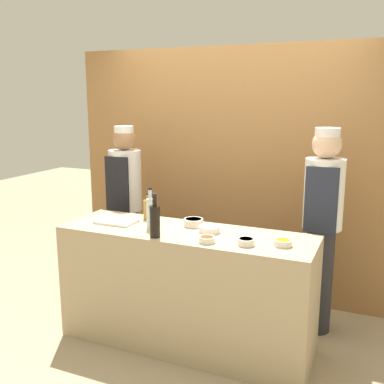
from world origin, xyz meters
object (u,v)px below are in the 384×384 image
at_px(chef_left, 126,203).
at_px(chef_right, 322,222).
at_px(sauce_bowl_orange, 283,242).
at_px(sauce_bowl_yellow, 246,241).
at_px(cutting_board, 116,221).
at_px(sauce_bowl_white, 209,229).
at_px(bottle_soy, 155,220).
at_px(sauce_bowl_green, 194,222).
at_px(bottle_vinegar, 149,209).
at_px(sauce_bowl_brown, 207,239).
at_px(bottle_clear, 150,212).

distance_m(chef_left, chef_right, 1.84).
bearing_deg(sauce_bowl_orange, sauce_bowl_yellow, -159.72).
relative_size(cutting_board, chef_right, 0.18).
relative_size(sauce_bowl_orange, sauce_bowl_white, 0.78).
xyz_separation_m(sauce_bowl_orange, sauce_bowl_yellow, (-0.24, -0.09, 0.00)).
height_order(bottle_soy, chef_right, chef_right).
distance_m(sauce_bowl_white, sauce_bowl_green, 0.21).
height_order(sauce_bowl_orange, chef_left, chef_left).
bearing_deg(sauce_bowl_yellow, chef_left, 151.73).
height_order(sauce_bowl_green, chef_left, chef_left).
distance_m(sauce_bowl_white, bottle_vinegar, 0.63).
height_order(sauce_bowl_brown, chef_right, chef_right).
distance_m(bottle_vinegar, bottle_soy, 0.52).
bearing_deg(sauce_bowl_white, sauce_bowl_brown, -73.11).
relative_size(sauce_bowl_green, chef_left, 0.09).
bearing_deg(sauce_bowl_brown, sauce_bowl_white, 106.89).
height_order(cutting_board, chef_left, chef_left).
xyz_separation_m(sauce_bowl_white, sauce_bowl_yellow, (0.34, -0.18, 0.00)).
xyz_separation_m(sauce_bowl_green, bottle_clear, (-0.28, -0.19, 0.09)).
xyz_separation_m(sauce_bowl_yellow, bottle_vinegar, (-0.95, 0.34, 0.06)).
relative_size(cutting_board, bottle_clear, 0.95).
distance_m(sauce_bowl_orange, sauce_bowl_white, 0.58).
bearing_deg(sauce_bowl_yellow, sauce_bowl_brown, -169.07).
relative_size(sauce_bowl_brown, cutting_board, 0.38).
bearing_deg(bottle_clear, bottle_vinegar, 121.85).
xyz_separation_m(cutting_board, chef_left, (-0.31, 0.65, -0.02)).
bearing_deg(sauce_bowl_brown, sauce_bowl_yellow, 10.93).
xyz_separation_m(sauce_bowl_orange, chef_left, (-1.67, 0.69, -0.04)).
height_order(sauce_bowl_green, chef_right, chef_right).
relative_size(bottle_clear, chef_left, 0.19).
bearing_deg(sauce_bowl_orange, chef_left, 157.70).
xyz_separation_m(bottle_vinegar, bottle_soy, (0.29, -0.43, 0.04)).
distance_m(sauce_bowl_yellow, bottle_vinegar, 1.01).
height_order(sauce_bowl_white, bottle_vinegar, bottle_vinegar).
bearing_deg(chef_right, cutting_board, -157.11).
xyz_separation_m(sauce_bowl_white, chef_left, (-1.10, 0.59, -0.04)).
distance_m(bottle_clear, chef_right, 1.38).
bearing_deg(sauce_bowl_orange, bottle_vinegar, 167.89).
relative_size(sauce_bowl_orange, chef_left, 0.07).
bearing_deg(sauce_bowl_white, sauce_bowl_green, 148.61).
bearing_deg(bottle_clear, sauce_bowl_green, 34.45).
distance_m(bottle_clear, chef_left, 0.94).
relative_size(sauce_bowl_green, bottle_soy, 0.47).
xyz_separation_m(sauce_bowl_white, chef_right, (0.74, 0.59, -0.01)).
bearing_deg(sauce_bowl_yellow, bottle_vinegar, 160.21).
xyz_separation_m(sauce_bowl_green, bottle_soy, (-0.14, -0.37, 0.09)).
relative_size(bottle_vinegar, chef_left, 0.13).
relative_size(sauce_bowl_orange, sauce_bowl_yellow, 1.07).
bearing_deg(bottle_vinegar, sauce_bowl_green, -6.96).
relative_size(bottle_soy, chef_right, 0.19).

